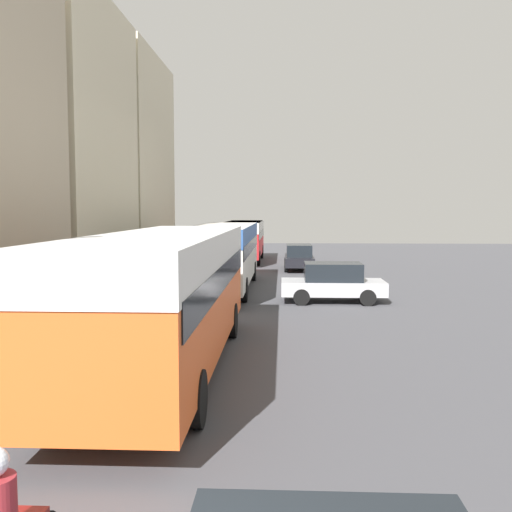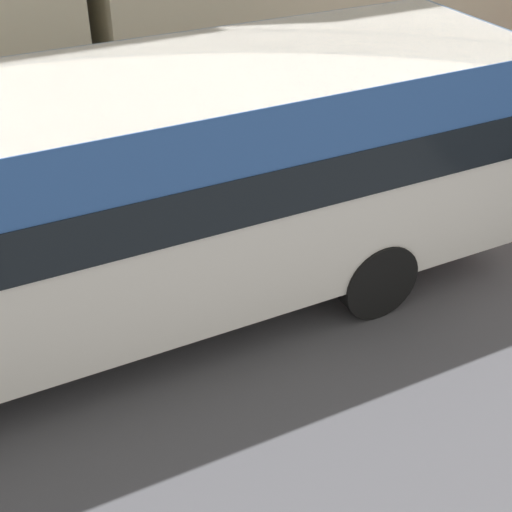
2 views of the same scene
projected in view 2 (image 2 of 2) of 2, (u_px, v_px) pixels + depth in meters
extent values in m
cube|color=silver|center=(49.00, 210.00, 7.43)|extent=(2.54, 11.16, 2.49)
cube|color=#2D569E|center=(34.00, 132.00, 6.94)|extent=(2.56, 11.21, 0.75)
cube|color=black|center=(44.00, 183.00, 7.25)|extent=(2.59, 10.71, 0.55)
cylinder|color=black|center=(284.00, 194.00, 10.27)|extent=(0.28, 1.00, 1.00)
cylinder|color=black|center=(377.00, 279.00, 8.53)|extent=(0.28, 1.00, 1.00)
cylinder|color=#232838|center=(40.00, 170.00, 10.77)|extent=(0.32, 0.32, 0.84)
cylinder|color=gray|center=(31.00, 122.00, 10.35)|extent=(0.39, 0.39, 0.70)
sphere|color=tan|center=(25.00, 92.00, 10.09)|extent=(0.23, 0.23, 0.23)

